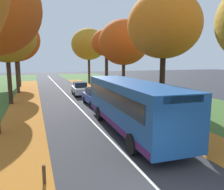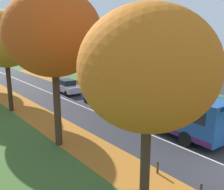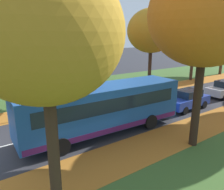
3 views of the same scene
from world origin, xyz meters
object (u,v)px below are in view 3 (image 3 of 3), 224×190
Objects in this scene: tree_right_nearest at (44,34)px; tree_right_near at (206,15)px; tree_left_near at (75,23)px; bollard_third at (12,117)px; bus at (103,107)px; tree_left_mid at (151,31)px; tree_left_far at (195,29)px; car_blue_lead at (187,99)px.

tree_right_nearest is 0.85× the size of tree_right_near.
tree_left_near is at bearing -174.08° from tree_right_near.
bollard_third is 6.89m from bus.
tree_left_mid is 1.12× the size of tree_right_nearest.
tree_left_far reaches higher than bus.
tree_left_mid is 14.40m from tree_right_near.
tree_left_far reaches higher than tree_right_near.
tree_left_mid is at bearing 98.67° from bollard_third.
tree_left_mid is 0.95× the size of tree_right_near.
tree_left_near is 1.07× the size of tree_left_mid.
tree_right_near is (11.61, -16.03, 0.02)m from tree_left_far.
tree_left_far reaches higher than car_blue_lead.
bus is (-4.24, -3.23, -5.16)m from tree_right_near.
car_blue_lead is at bearing -22.53° from tree_left_mid.
car_blue_lead is (7.49, -11.00, -6.03)m from tree_left_far.
tree_right_near is (-0.23, 8.02, 0.93)m from tree_right_nearest.
tree_left_far is 2.28× the size of car_blue_lead.
tree_left_far is at bearing 88.47° from tree_left_mid.
bollard_third is (-9.64, 0.44, -5.59)m from tree_right_nearest.
tree_left_far is 14.61m from car_blue_lead.
car_blue_lead is at bearing 39.24° from tree_left_near.
tree_right_nearest is (12.00, -6.80, -1.06)m from tree_left_near.
bus is (7.37, -19.26, -5.14)m from tree_left_far.
tree_left_far reaches higher than bollard_third.
tree_right_nearest is at bearing -53.43° from tree_left_mid.
tree_right_near is at bearing 37.30° from bus.
tree_right_near is at bearing -50.69° from car_blue_lead.
tree_right_near is 2.22× the size of car_blue_lead.
tree_left_near is at bearing 150.46° from tree_right_nearest.
tree_left_mid is at bearing 90.31° from tree_left_near.
tree_right_near is (11.77, 1.22, -0.13)m from tree_left_near.
car_blue_lead is at bearing 67.22° from bollard_third.
tree_right_nearest is 0.76× the size of bus.
tree_right_nearest reaches higher than car_blue_lead.
tree_left_far is 26.82m from tree_right_nearest.
bollard_third is at bearing -81.33° from tree_left_mid.
tree_right_nearest reaches higher than bus.
tree_left_near is 11.83m from tree_right_near.
tree_right_near reaches higher than bollard_third.
tree_right_nearest is (11.84, -24.05, -0.91)m from tree_left_far.
bollard_third is 0.06× the size of bus.
tree_right_near is at bearing 5.92° from tree_left_near.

